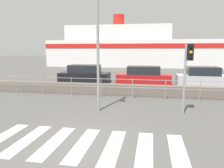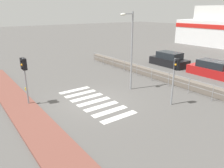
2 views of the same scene
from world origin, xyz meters
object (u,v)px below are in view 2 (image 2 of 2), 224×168
(parked_car_red, at_px, (212,69))
(streetlamp, at_px, (130,43))
(traffic_light_far, at_px, (175,72))
(traffic_light_near, at_px, (24,69))
(parked_car_black, at_px, (169,60))

(parked_car_red, bearing_deg, streetlamp, -101.30)
(traffic_light_far, distance_m, parked_car_red, 8.57)
(traffic_light_near, xyz_separation_m, streetlamp, (1.59, 6.91, 1.17))
(parked_car_black, xyz_separation_m, parked_car_red, (4.95, 0.00, -0.02))
(streetlamp, height_order, parked_car_red, streetlamp)
(traffic_light_far, height_order, parked_car_red, traffic_light_far)
(streetlamp, height_order, parked_car_black, streetlamp)
(streetlamp, bearing_deg, parked_car_black, 110.91)
(traffic_light_far, distance_m, streetlamp, 4.05)
(streetlamp, xyz_separation_m, parked_car_red, (1.70, 8.51, -2.91))
(traffic_light_near, bearing_deg, parked_car_red, 77.96)
(traffic_light_near, distance_m, parked_car_black, 15.61)
(traffic_light_near, relative_size, traffic_light_far, 1.00)
(traffic_light_far, xyz_separation_m, parked_car_black, (-7.06, 8.15, -1.56))
(traffic_light_near, distance_m, parked_car_red, 15.87)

